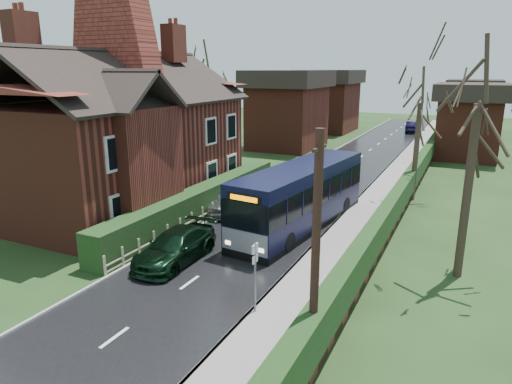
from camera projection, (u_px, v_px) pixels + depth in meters
The scene contains 18 objects.
ground at pixel (217, 263), 18.77m from camera, with size 140.00×140.00×0.00m, color #2A491F.
road at pixel (300, 201), 27.48m from camera, with size 6.00×100.00×0.02m, color black.
pavement at pixel (371, 209), 25.70m from camera, with size 2.50×100.00×0.14m, color slate.
kerb_right at pixel (350, 207), 26.19m from camera, with size 0.12×100.00×0.14m, color gray.
kerb_left at pixel (255, 195), 28.74m from camera, with size 0.12×100.00×0.10m, color gray.
front_hedge at pixel (201, 202), 24.54m from camera, with size 1.20×16.00×1.60m, color black.
picket_fence at pixel (213, 210), 24.32m from camera, with size 0.10×16.00×0.90m, color tan, non-canonical shape.
right_wall_hedge at pixel (401, 196), 24.80m from camera, with size 0.60×50.00×1.80m.
brick_house at pixel (123, 131), 25.42m from camera, with size 9.30×14.60×10.30m.
bus at pixel (301, 197), 22.74m from camera, with size 3.55×10.54×3.14m.
car_silver at pixel (231, 199), 25.35m from camera, with size 1.69×4.20×1.43m, color #B8B8BD.
car_green at pixel (175, 247), 18.76m from camera, with size 1.83×4.51×1.31m, color black.
car_distant at pixel (413, 127), 57.14m from camera, with size 1.49×4.26×1.40m, color black.
bus_stop_sign at pixel (255, 268), 14.40m from camera, with size 0.07×0.37×2.49m.
telegraph_pole at pixel (315, 258), 11.15m from camera, with size 0.22×0.83×6.44m.
tree_right_near at pixel (480, 91), 15.81m from camera, with size 4.34×4.34×9.37m.
tree_right_far at pixel (421, 96), 26.29m from camera, with size 4.31×4.31×8.32m.
tree_house_side at pixel (204, 67), 37.14m from camera, with size 4.66×4.66×10.59m.
Camera 1 is at (8.94, -14.96, 7.74)m, focal length 32.00 mm.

